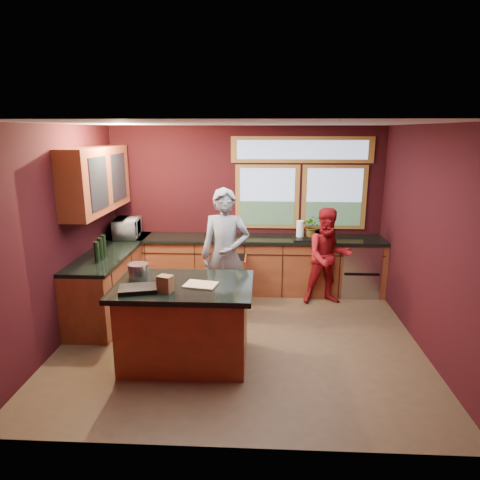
# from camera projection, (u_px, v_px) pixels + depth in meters

# --- Properties ---
(floor) EXTENTS (4.50, 4.50, 0.00)m
(floor) POSITION_uv_depth(u_px,v_px,m) (240.00, 337.00, 5.58)
(floor) COLOR brown
(floor) RESTS_ON ground
(room_shell) EXTENTS (4.52, 4.02, 2.71)m
(room_shell) POSITION_uv_depth(u_px,v_px,m) (195.00, 197.00, 5.47)
(room_shell) COLOR black
(room_shell) RESTS_ON ground
(back_counter) EXTENTS (4.50, 0.64, 0.93)m
(back_counter) POSITION_uv_depth(u_px,v_px,m) (257.00, 264.00, 7.09)
(back_counter) COLOR #5E3016
(back_counter) RESTS_ON floor
(left_counter) EXTENTS (0.64, 2.30, 0.93)m
(left_counter) POSITION_uv_depth(u_px,v_px,m) (113.00, 279.00, 6.38)
(left_counter) COLOR #5E3016
(left_counter) RESTS_ON floor
(island) EXTENTS (1.55, 1.05, 0.95)m
(island) POSITION_uv_depth(u_px,v_px,m) (185.00, 322.00, 4.93)
(island) COLOR #5E3016
(island) RESTS_ON floor
(person_grey) EXTENTS (0.71, 0.49, 1.87)m
(person_grey) POSITION_uv_depth(u_px,v_px,m) (225.00, 255.00, 5.94)
(person_grey) COLOR slate
(person_grey) RESTS_ON floor
(person_red) EXTENTS (0.79, 0.65, 1.50)m
(person_red) POSITION_uv_depth(u_px,v_px,m) (328.00, 256.00, 6.54)
(person_red) COLOR maroon
(person_red) RESTS_ON floor
(microwave) EXTENTS (0.44, 0.60, 0.31)m
(microwave) POSITION_uv_depth(u_px,v_px,m) (127.00, 228.00, 6.94)
(microwave) COLOR #999999
(microwave) RESTS_ON left_counter
(potted_plant) EXTENTS (0.33, 0.29, 0.37)m
(potted_plant) POSITION_uv_depth(u_px,v_px,m) (312.00, 226.00, 6.94)
(potted_plant) COLOR #999999
(potted_plant) RESTS_ON back_counter
(paper_towel) EXTENTS (0.12, 0.12, 0.28)m
(paper_towel) POSITION_uv_depth(u_px,v_px,m) (300.00, 229.00, 6.91)
(paper_towel) COLOR white
(paper_towel) RESTS_ON back_counter
(cutting_board) EXTENTS (0.39, 0.31, 0.02)m
(cutting_board) POSITION_uv_depth(u_px,v_px,m) (201.00, 285.00, 4.75)
(cutting_board) COLOR tan
(cutting_board) RESTS_ON island
(stock_pot) EXTENTS (0.24, 0.24, 0.18)m
(stock_pot) POSITION_uv_depth(u_px,v_px,m) (139.00, 271.00, 4.96)
(stock_pot) COLOR #B9BABE
(stock_pot) RESTS_ON island
(paper_bag) EXTENTS (0.18, 0.16, 0.18)m
(paper_bag) POSITION_uv_depth(u_px,v_px,m) (165.00, 284.00, 4.56)
(paper_bag) COLOR brown
(paper_bag) RESTS_ON island
(black_tray) EXTENTS (0.46, 0.37, 0.05)m
(black_tray) POSITION_uv_depth(u_px,v_px,m) (138.00, 289.00, 4.59)
(black_tray) COLOR black
(black_tray) RESTS_ON island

